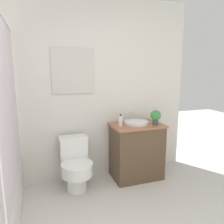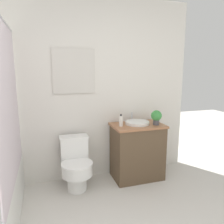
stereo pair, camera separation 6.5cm
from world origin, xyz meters
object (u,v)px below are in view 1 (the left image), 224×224
at_px(sink, 136,123).
at_px(toilet, 76,164).
at_px(soap_bottle, 121,121).
at_px(potted_plant, 156,116).

bearing_deg(sink, toilet, -176.90).
distance_m(soap_bottle, potted_plant, 0.50).
xyz_separation_m(sink, soap_bottle, (-0.26, -0.04, 0.05)).
xyz_separation_m(toilet, sink, (0.88, 0.05, 0.47)).
relative_size(toilet, sink, 1.80).
bearing_deg(potted_plant, sink, 153.04).
height_order(toilet, potted_plant, potted_plant).
relative_size(soap_bottle, potted_plant, 0.82).
height_order(soap_bottle, potted_plant, potted_plant).
height_order(toilet, soap_bottle, soap_bottle).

